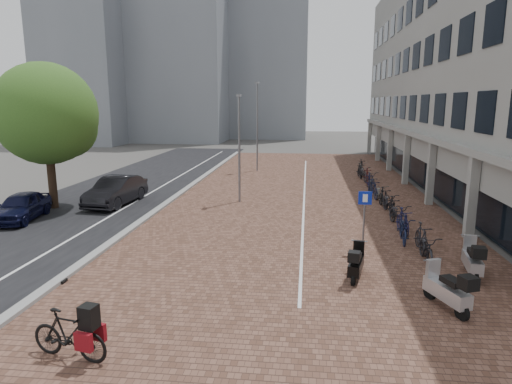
# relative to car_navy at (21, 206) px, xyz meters

# --- Properties ---
(ground) EXTENTS (140.00, 140.00, 0.00)m
(ground) POSITION_rel_car_navy_xyz_m (10.76, -4.60, -0.65)
(ground) COLOR #474442
(ground) RESTS_ON ground
(plaza_brick) EXTENTS (14.50, 42.00, 0.04)m
(plaza_brick) POSITION_rel_car_navy_xyz_m (12.76, 7.40, -0.64)
(plaza_brick) COLOR brown
(plaza_brick) RESTS_ON ground
(street_asphalt) EXTENTS (8.00, 50.00, 0.03)m
(street_asphalt) POSITION_rel_car_navy_xyz_m (1.76, 7.40, -0.64)
(street_asphalt) COLOR black
(street_asphalt) RESTS_ON ground
(curb) EXTENTS (0.35, 42.00, 0.14)m
(curb) POSITION_rel_car_navy_xyz_m (5.66, 7.40, -0.58)
(curb) COLOR gray
(curb) RESTS_ON ground
(lane_line) EXTENTS (0.12, 44.00, 0.00)m
(lane_line) POSITION_rel_car_navy_xyz_m (3.76, 7.40, -0.63)
(lane_line) COLOR white
(lane_line) RESTS_ON street_asphalt
(parking_line) EXTENTS (0.10, 30.00, 0.00)m
(parking_line) POSITION_rel_car_navy_xyz_m (12.96, 7.40, -0.61)
(parking_line) COLOR white
(parking_line) RESTS_ON plaza_brick
(office_building) EXTENTS (8.40, 40.00, 15.00)m
(office_building) POSITION_rel_car_navy_xyz_m (23.73, 11.40, 7.79)
(office_building) COLOR gray
(office_building) RESTS_ON ground
(bg_towers) EXTENTS (33.00, 23.00, 32.00)m
(bg_towers) POSITION_rel_car_navy_xyz_m (-3.58, 44.34, 13.32)
(bg_towers) COLOR gray
(bg_towers) RESTS_ON ground
(car_navy) EXTENTS (2.09, 4.00, 1.30)m
(car_navy) POSITION_rel_car_navy_xyz_m (0.00, 0.00, 0.00)
(car_navy) COLOR black
(car_navy) RESTS_ON ground
(car_dark) EXTENTS (1.91, 4.66, 1.50)m
(car_dark) POSITION_rel_car_navy_xyz_m (3.01, 3.56, 0.10)
(car_dark) COLOR black
(car_dark) RESTS_ON ground
(hero_bike) EXTENTS (1.92, 0.88, 1.31)m
(hero_bike) POSITION_rel_car_navy_xyz_m (8.15, -10.47, -0.07)
(hero_bike) COLOR black
(hero_bike) RESTS_ON ground
(shoes) EXTENTS (0.41, 0.35, 0.10)m
(shoes) POSITION_rel_car_navy_xyz_m (5.76, -6.76, -0.60)
(shoes) COLOR black
(shoes) RESTS_ON ground
(scooter_front) EXTENTS (0.82, 1.84, 1.22)m
(scooter_front) POSITION_rel_car_navy_xyz_m (18.26, -4.76, -0.04)
(scooter_front) COLOR silver
(scooter_front) RESTS_ON ground
(scooter_mid) EXTENTS (0.84, 1.66, 1.10)m
(scooter_mid) POSITION_rel_car_navy_xyz_m (14.65, -5.32, -0.10)
(scooter_mid) COLOR black
(scooter_mid) RESTS_ON ground
(scooter_back) EXTENTS (1.17, 1.85, 1.22)m
(scooter_back) POSITION_rel_car_navy_xyz_m (16.79, -7.18, -0.04)
(scooter_back) COLOR silver
(scooter_back) RESTS_ON ground
(parking_sign) EXTENTS (0.47, 0.09, 2.27)m
(parking_sign) POSITION_rel_car_navy_xyz_m (15.16, -2.77, 0.86)
(parking_sign) COLOR slate
(parking_sign) RESTS_ON ground
(lamp_near) EXTENTS (0.12, 0.12, 5.71)m
(lamp_near) POSITION_rel_car_navy_xyz_m (9.46, 4.88, 2.21)
(lamp_near) COLOR slate
(lamp_near) RESTS_ON ground
(lamp_far) EXTENTS (0.12, 0.12, 6.81)m
(lamp_far) POSITION_rel_car_navy_xyz_m (9.16, 16.00, 2.76)
(lamp_far) COLOR slate
(lamp_far) RESTS_ON ground
(street_tree) EXTENTS (5.04, 5.04, 7.33)m
(street_tree) POSITION_rel_car_navy_xyz_m (0.26, 2.56, 4.01)
(street_tree) COLOR #382619
(street_tree) RESTS_ON ground
(bike_row) EXTENTS (1.21, 21.43, 1.05)m
(bike_row) POSITION_rel_car_navy_xyz_m (17.05, 6.05, -0.13)
(bike_row) COLOR black
(bike_row) RESTS_ON ground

